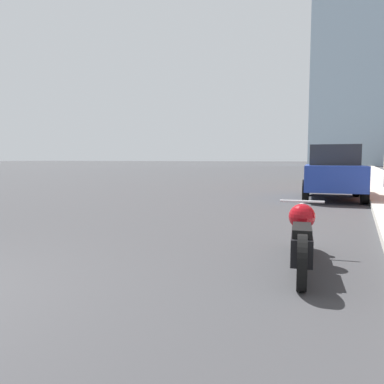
% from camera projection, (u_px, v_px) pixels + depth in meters
% --- Properties ---
extents(sidewalk, '(2.36, 240.00, 0.15)m').
position_uv_depth(sidewalk, '(373.00, 172.00, 37.40)').
color(sidewalk, '#B2ADA3').
rests_on(sidewalk, ground_plane).
extents(motorcycle, '(0.62, 2.34, 0.77)m').
position_uv_depth(motorcycle, '(302.00, 236.00, 4.76)').
color(motorcycle, black).
rests_on(motorcycle, ground_plane).
extents(parked_car_blue, '(2.21, 3.99, 1.82)m').
position_uv_depth(parked_car_blue, '(333.00, 172.00, 12.64)').
color(parked_car_blue, '#1E3899').
rests_on(parked_car_blue, ground_plane).
extents(parked_car_yellow, '(1.94, 3.88, 1.63)m').
position_uv_depth(parked_car_yellow, '(339.00, 168.00, 22.59)').
color(parked_car_yellow, gold).
rests_on(parked_car_yellow, ground_plane).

